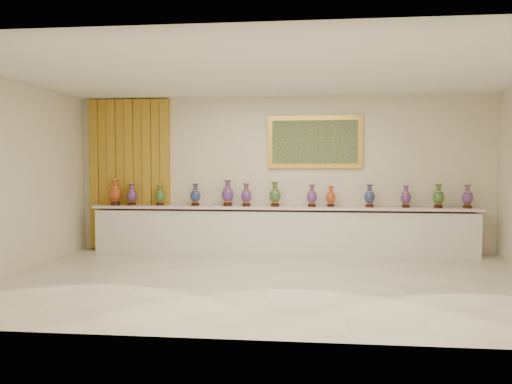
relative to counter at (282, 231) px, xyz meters
The scene contains 17 objects.
ground 2.31m from the counter, 90.00° to the right, with size 8.00×8.00×0.00m, color beige.
room 2.71m from the counter, behind, with size 8.00×8.00×8.00m.
counter is the anchor object (origin of this frame).
vase_0 3.32m from the counter, behind, with size 0.25×0.25×0.51m.
vase_1 3.00m from the counter, behind, with size 0.24×0.24×0.43m.
vase_2 2.45m from the counter, behind, with size 0.22×0.22×0.40m.
vase_3 1.79m from the counter, behind, with size 0.23×0.23×0.43m.
vase_4 1.24m from the counter, behind, with size 0.27×0.27×0.50m.
vase_5 0.94m from the counter, behind, with size 0.27×0.27×0.44m.
vase_6 0.69m from the counter, 163.02° to the right, with size 0.27×0.27×0.47m.
vase_7 0.87m from the counter, ahead, with size 0.22×0.22×0.42m.
vase_8 1.12m from the counter, ahead, with size 0.23×0.23×0.39m.
vase_9 1.76m from the counter, ahead, with size 0.25×0.25×0.43m.
vase_10 2.39m from the counter, ahead, with size 0.23×0.23×0.42m.
vase_11 2.95m from the counter, ahead, with size 0.26×0.26×0.44m.
vase_12 3.46m from the counter, ahead, with size 0.20×0.20×0.43m.
label_card 1.36m from the counter, behind, with size 0.10×0.06×0.00m, color white.
Camera 1 is at (0.49, -7.16, 1.67)m, focal length 35.00 mm.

